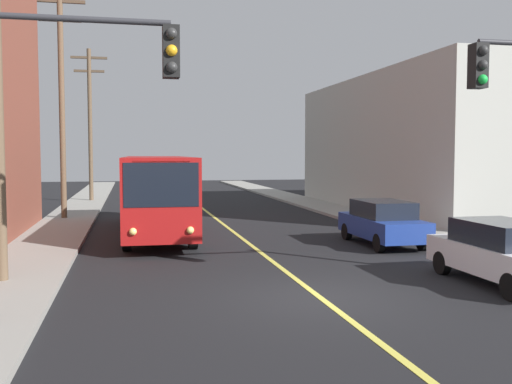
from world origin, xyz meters
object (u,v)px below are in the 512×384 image
(utility_pole_far, at_px, (90,118))
(traffic_signal_left_corner, at_px, (67,102))
(city_bus, at_px, (157,190))
(parked_car_white, at_px, (502,252))
(utility_pole_mid, at_px, (62,94))
(fire_hydrant, at_px, (493,241))
(parked_car_blue, at_px, (383,222))

(utility_pole_far, xyz_separation_m, traffic_signal_left_corner, (1.49, -29.92, -1.48))
(traffic_signal_left_corner, bearing_deg, city_bus, 80.27)
(parked_car_white, relative_size, utility_pole_mid, 0.39)
(utility_pole_mid, relative_size, fire_hydrant, 13.31)
(city_bus, relative_size, fire_hydrant, 14.52)
(city_bus, bearing_deg, fire_hydrant, -39.50)
(parked_car_white, bearing_deg, city_bus, 125.38)
(traffic_signal_left_corner, bearing_deg, parked_car_white, 7.99)
(utility_pole_mid, bearing_deg, city_bus, -53.30)
(parked_car_white, relative_size, parked_car_blue, 1.00)
(parked_car_blue, xyz_separation_m, traffic_signal_left_corner, (-10.13, -8.16, 3.46))
(utility_pole_mid, relative_size, utility_pole_far, 1.09)
(city_bus, height_order, fire_hydrant, city_bus)
(utility_pole_mid, distance_m, utility_pole_far, 11.24)
(parked_car_white, relative_size, utility_pole_far, 0.43)
(city_bus, bearing_deg, utility_pole_far, 102.30)
(city_bus, height_order, utility_pole_far, utility_pole_far)
(fire_hydrant, bearing_deg, utility_pole_far, 118.54)
(fire_hydrant, bearing_deg, parked_car_white, -120.96)
(parked_car_blue, bearing_deg, parked_car_white, -88.05)
(parked_car_white, relative_size, fire_hydrant, 5.25)
(parked_car_blue, bearing_deg, utility_pole_far, 118.10)
(city_bus, xyz_separation_m, fire_hydrant, (10.05, -8.28, -1.23))
(city_bus, distance_m, utility_pole_far, 17.85)
(parked_car_white, distance_m, utility_pole_mid, 21.95)
(utility_pole_mid, relative_size, traffic_signal_left_corner, 1.86)
(parked_car_white, bearing_deg, parked_car_blue, 91.95)
(parked_car_white, xyz_separation_m, utility_pole_mid, (-12.45, 17.25, 5.42))
(utility_pole_mid, bearing_deg, traffic_signal_left_corner, -83.59)
(parked_car_white, xyz_separation_m, fire_hydrant, (1.91, 3.18, -0.26))
(city_bus, relative_size, utility_pole_mid, 1.09)
(utility_pole_far, height_order, traffic_signal_left_corner, utility_pole_far)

